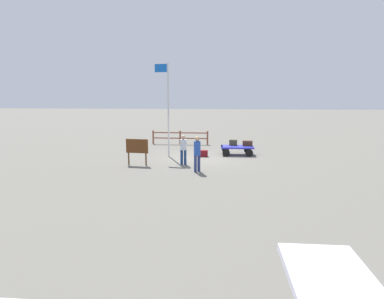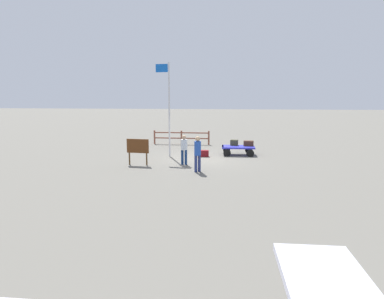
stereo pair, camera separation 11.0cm
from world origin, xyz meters
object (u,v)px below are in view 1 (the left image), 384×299
object	(u,v)px
luggage_cart	(237,148)
suitcase_tan	(248,143)
worker_trailing	(183,147)
signboard	(137,148)
suitcase_navy	(233,143)
flagpole	(167,104)
worker_lead	(197,151)
suitcase_maroon	(203,153)

from	to	relation	value
luggage_cart	suitcase_tan	distance (m)	0.77
worker_trailing	signboard	distance (m)	2.46
signboard	worker_trailing	bearing A→B (deg)	-172.80
worker_trailing	suitcase_navy	bearing A→B (deg)	-128.65
flagpole	signboard	size ratio (longest dim) A/B	3.98
worker_lead	signboard	size ratio (longest dim) A/B	1.25
suitcase_navy	flagpole	xyz separation A→B (m)	(3.96, 1.26, 2.44)
suitcase_tan	worker_lead	size ratio (longest dim) A/B	0.36
suitcase_maroon	signboard	xyz separation A→B (m)	(3.36, 2.68, 0.74)
suitcase_navy	signboard	size ratio (longest dim) A/B	0.36
suitcase_navy	flagpole	distance (m)	4.82
signboard	flagpole	bearing A→B (deg)	-116.36
worker_lead	signboard	xyz separation A→B (m)	(3.29, -1.28, -0.08)
suitcase_navy	worker_trailing	bearing A→B (deg)	51.35
suitcase_navy	worker_trailing	xyz separation A→B (m)	(2.76, 3.45, 0.21)
luggage_cart	suitcase_tan	xyz separation A→B (m)	(-0.67, -0.22, 0.29)
suitcase_navy	worker_lead	bearing A→B (deg)	69.26
suitcase_maroon	worker_lead	size ratio (longest dim) A/B	0.34
suitcase_tan	worker_trailing	bearing A→B (deg)	42.43
worker_trailing	luggage_cart	bearing A→B (deg)	-133.74
luggage_cart	flagpole	world-z (taller)	flagpole
worker_lead	flagpole	size ratio (longest dim) A/B	0.31
suitcase_maroon	worker_trailing	distance (m)	2.65
suitcase_maroon	signboard	size ratio (longest dim) A/B	0.42
suitcase_tan	flagpole	size ratio (longest dim) A/B	0.11
suitcase_maroon	suitcase_navy	bearing A→B (deg)	-149.67
suitcase_tan	suitcase_maroon	world-z (taller)	suitcase_tan
worker_lead	signboard	distance (m)	3.53
suitcase_navy	signboard	xyz separation A→B (m)	(5.20, 3.76, 0.21)
luggage_cart	suitcase_tan	world-z (taller)	suitcase_tan
suitcase_maroon	worker_trailing	xyz separation A→B (m)	(0.92, 2.37, 0.74)
suitcase_navy	signboard	world-z (taller)	signboard
suitcase_navy	suitcase_maroon	distance (m)	2.20
luggage_cart	worker_lead	size ratio (longest dim) A/B	1.15
signboard	suitcase_tan	bearing A→B (deg)	-149.10
worker_trailing	flagpole	distance (m)	3.35
suitcase_tan	worker_lead	world-z (taller)	worker_lead
worker_trailing	signboard	world-z (taller)	worker_trailing
luggage_cart	worker_lead	world-z (taller)	worker_lead
suitcase_tan	worker_lead	distance (m)	5.67
luggage_cart	suitcase_tan	size ratio (longest dim) A/B	3.16
luggage_cart	worker_trailing	distance (m)	4.33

